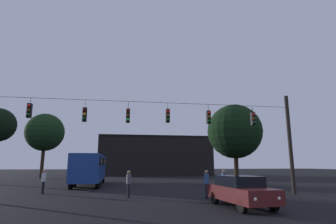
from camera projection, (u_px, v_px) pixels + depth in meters
The scene contains 11 objects.
ground_plane at pixel (137, 183), 30.17m from camera, with size 168.00×168.00×0.00m, color black.
overhead_signal_span at pixel (148, 132), 18.32m from camera, with size 21.78×0.44×7.29m.
city_bus at pixel (90, 166), 27.15m from camera, with size 2.68×11.03×3.00m.
car_near_right at pixel (241, 191), 13.30m from camera, with size 2.20×4.46×1.52m.
pedestrian_crossing_left at pixel (206, 182), 16.61m from camera, with size 0.27×0.38×1.73m.
pedestrian_crossing_center at pixel (224, 181), 18.51m from camera, with size 0.26×0.37×1.71m.
pedestrian_crossing_right at pixel (44, 180), 19.26m from camera, with size 0.25×0.36×1.72m.
pedestrian_near_bus at pixel (129, 182), 17.16m from camera, with size 0.30×0.39×1.69m.
corner_building at pixel (155, 156), 52.28m from camera, with size 21.31×8.15×7.37m.
tree_left_silhouette at pixel (45, 132), 40.81m from camera, with size 5.74×5.74×9.78m.
tree_right_far at pixel (235, 131), 31.27m from camera, with size 6.35×6.35×9.07m.
Camera 1 is at (-1.55, -6.82, 2.11)m, focal length 28.40 mm.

